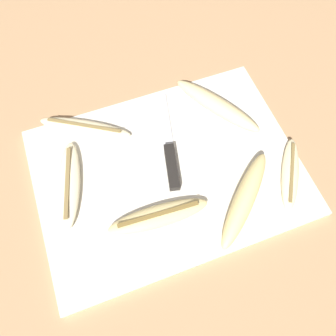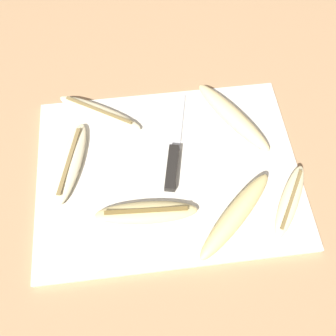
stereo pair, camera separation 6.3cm
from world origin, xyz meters
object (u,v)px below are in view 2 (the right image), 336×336
(knife, at_px, (173,158))
(banana_cream_curved, at_px, (290,201))
(banana_bright_far, at_px, (70,163))
(banana_golden_short, at_px, (236,215))
(banana_mellow_near, at_px, (233,117))
(banana_pale_long, at_px, (99,113))
(banana_spotted_left, at_px, (146,213))

(knife, xyz_separation_m, banana_cream_curved, (0.20, -0.11, 0.00))
(banana_bright_far, bearing_deg, knife, -3.38)
(knife, relative_size, banana_golden_short, 1.32)
(knife, relative_size, banana_bright_far, 1.24)
(banana_mellow_near, bearing_deg, knife, -150.03)
(banana_mellow_near, relative_size, banana_bright_far, 1.06)
(knife, bearing_deg, banana_golden_short, -41.42)
(banana_golden_short, xyz_separation_m, banana_pale_long, (-0.24, 0.26, -0.01))
(banana_pale_long, height_order, banana_spotted_left, banana_spotted_left)
(banana_cream_curved, bearing_deg, banana_spotted_left, 178.33)
(banana_mellow_near, height_order, banana_cream_curved, banana_mellow_near)
(banana_pale_long, relative_size, banana_cream_curved, 1.23)
(banana_mellow_near, xyz_separation_m, banana_spotted_left, (-0.20, -0.18, -0.00))
(knife, distance_m, banana_pale_long, 0.19)
(banana_mellow_near, distance_m, banana_golden_short, 0.21)
(banana_mellow_near, distance_m, banana_bright_far, 0.34)
(knife, bearing_deg, banana_spotted_left, -107.72)
(knife, xyz_separation_m, banana_mellow_near, (0.13, 0.08, 0.01))
(banana_golden_short, bearing_deg, banana_cream_curved, 9.48)
(banana_mellow_near, relative_size, banana_spotted_left, 1.04)
(banana_bright_far, xyz_separation_m, banana_pale_long, (0.06, 0.11, -0.00))
(banana_bright_far, height_order, banana_spotted_left, banana_spotted_left)
(banana_cream_curved, bearing_deg, knife, 150.71)
(banana_pale_long, xyz_separation_m, banana_spotted_left, (0.08, -0.23, 0.00))
(banana_mellow_near, distance_m, banana_spotted_left, 0.27)
(banana_bright_far, bearing_deg, banana_mellow_near, 11.03)
(banana_spotted_left, relative_size, banana_cream_curved, 1.26)
(knife, distance_m, banana_golden_short, 0.16)
(banana_golden_short, distance_m, banana_pale_long, 0.35)
(banana_bright_far, bearing_deg, banana_pale_long, 62.23)
(knife, xyz_separation_m, banana_golden_short, (0.09, -0.13, 0.01))
(banana_bright_far, distance_m, banana_pale_long, 0.13)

